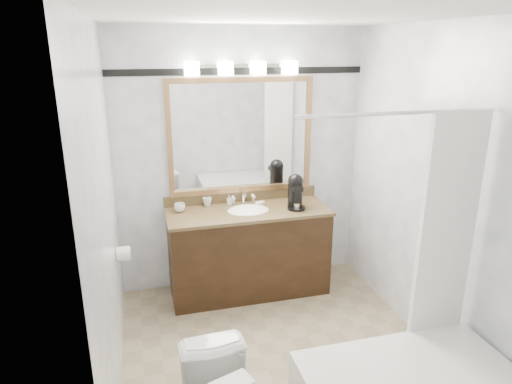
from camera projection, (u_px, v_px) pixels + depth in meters
room at (282, 205)px, 3.22m from camera, size 2.42×2.62×2.52m
vanity at (248, 250)px, 4.41m from camera, size 1.53×0.58×0.97m
mirror at (241, 136)px, 4.33m from camera, size 1.40×0.04×1.10m
vanity_light_bar at (242, 68)px, 4.08m from camera, size 1.02×0.14×0.12m
accent_stripe at (240, 71)px, 4.15m from camera, size 2.40×0.01×0.06m
tp_roll at (124, 254)px, 3.73m from camera, size 0.11×0.12×0.12m
coffee_maker at (295, 190)px, 4.30m from camera, size 0.17×0.22×0.33m
cup_left at (180, 207)px, 4.23m from camera, size 0.11×0.11×0.08m
cup_right at (207, 202)px, 4.38m from camera, size 0.10×0.10×0.08m
soap_bottle_a at (229, 200)px, 4.42m from camera, size 0.04×0.05×0.09m
soap_bar at (260, 203)px, 4.42m from camera, size 0.10×0.08×0.03m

